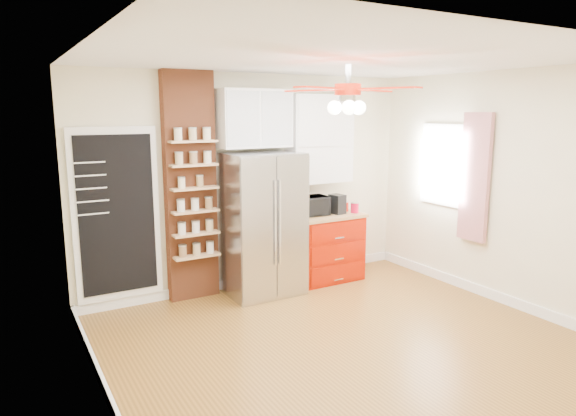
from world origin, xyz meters
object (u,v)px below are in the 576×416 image
red_cabinet (325,246)px  canister_left (355,208)px  fridge (262,224)px  toaster_oven (310,206)px  ceiling_fan (348,90)px  coffee_maker (337,204)px  pantry_jar_oats (182,183)px

red_cabinet → canister_left: (0.37, -0.14, 0.51)m
fridge → toaster_oven: bearing=5.1°
fridge → toaster_oven: fridge is taller
ceiling_fan → canister_left: size_ratio=10.69×
red_cabinet → canister_left: canister_left is taller
coffee_maker → toaster_oven: bearing=159.0°
red_cabinet → toaster_oven: toaster_oven is taller
ceiling_fan → pantry_jar_oats: 2.26m
fridge → pantry_jar_oats: bearing=171.6°
toaster_oven → pantry_jar_oats: size_ratio=3.81×
ceiling_fan → pantry_jar_oats: ceiling_fan is taller
fridge → canister_left: size_ratio=13.36×
canister_left → toaster_oven: bearing=165.6°
fridge → toaster_oven: size_ratio=3.87×
coffee_maker → red_cabinet: bearing=145.5°
toaster_oven → coffee_maker: (0.37, -0.08, 0.00)m
fridge → toaster_oven: (0.73, 0.07, 0.15)m
fridge → ceiling_fan: ceiling_fan is taller
fridge → pantry_jar_oats: (-0.95, 0.14, 0.56)m
red_cabinet → toaster_oven: bearing=176.2°
toaster_oven → pantry_jar_oats: (-1.69, 0.08, 0.41)m
pantry_jar_oats → canister_left: bearing=-5.8°
red_cabinet → coffee_maker: (0.14, -0.07, 0.58)m
coffee_maker → canister_left: size_ratio=1.94×
ceiling_fan → canister_left: bearing=50.0°
red_cabinet → ceiling_fan: bearing=-118.7°
fridge → coffee_maker: 1.12m
ceiling_fan → coffee_maker: (1.06, 1.61, -1.40)m
red_cabinet → canister_left: size_ratio=7.18×
fridge → red_cabinet: size_ratio=1.86×
ceiling_fan → pantry_jar_oats: (-1.00, 1.77, -0.99)m
fridge → canister_left: fridge is taller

